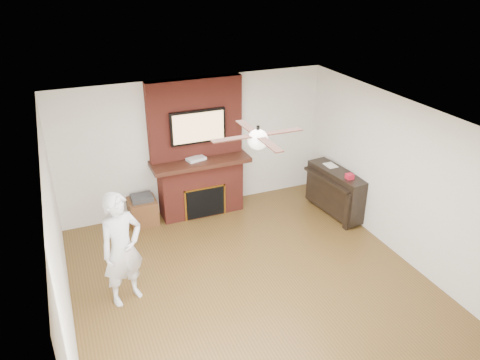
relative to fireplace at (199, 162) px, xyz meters
name	(u,v)px	position (x,y,z in m)	size (l,w,h in m)	color
room_shell	(257,215)	(0.00, -2.55, 0.25)	(5.36, 5.86, 2.86)	#4C3516
fireplace	(199,162)	(0.00, 0.00, 0.00)	(1.78, 0.64, 2.50)	maroon
tv	(198,127)	(0.00, -0.05, 0.68)	(1.00, 0.08, 0.60)	black
ceiling_fan	(258,139)	(0.00, -2.55, 1.34)	(1.21, 1.21, 0.31)	black
person	(122,249)	(-1.74, -2.04, -0.17)	(0.61, 0.41, 1.66)	silver
side_table	(143,210)	(-1.10, -0.07, -0.74)	(0.48, 0.48, 0.56)	#512F17
piano	(336,191)	(2.29, -1.06, -0.54)	(0.62, 1.35, 0.95)	black
cable_box	(196,159)	(-0.08, -0.10, 0.11)	(0.33, 0.19, 0.05)	silver
candle_orange	(199,212)	(-0.09, -0.17, -0.94)	(0.07, 0.07, 0.12)	orange
candle_green	(199,214)	(-0.09, -0.22, -0.95)	(0.06, 0.06, 0.09)	green
candle_cream	(208,212)	(0.07, -0.23, -0.94)	(0.09, 0.09, 0.11)	beige
candle_blue	(212,211)	(0.15, -0.21, -0.96)	(0.06, 0.06, 0.08)	#314794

